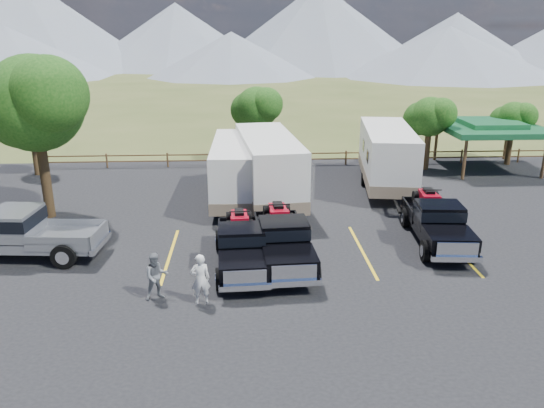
{
  "coord_description": "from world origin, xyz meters",
  "views": [
    {
      "loc": [
        -2.86,
        -16.2,
        9.0
      ],
      "look_at": [
        -1.7,
        5.73,
        1.6
      ],
      "focal_mm": 35.0,
      "sensor_mm": 36.0,
      "label": 1
    }
  ],
  "objects_px": {
    "rig_right": "(437,221)",
    "person_b": "(156,276)",
    "trailer_left": "(237,171)",
    "tree_big_nw": "(34,103)",
    "person_a": "(200,279)",
    "trailer_center": "(269,168)",
    "pavilion": "(490,127)",
    "rig_center": "(283,238)",
    "pickup_silver": "(21,233)",
    "rig_left": "(241,244)",
    "trailer_right": "(387,157)"
  },
  "relations": [
    {
      "from": "rig_center",
      "to": "pickup_silver",
      "type": "relative_size",
      "value": 0.9
    },
    {
      "from": "rig_center",
      "to": "trailer_left",
      "type": "distance_m",
      "value": 7.87
    },
    {
      "from": "trailer_left",
      "to": "rig_left",
      "type": "bearing_deg",
      "value": -87.29
    },
    {
      "from": "trailer_right",
      "to": "person_a",
      "type": "distance_m",
      "value": 16.32
    },
    {
      "from": "trailer_left",
      "to": "pickup_silver",
      "type": "bearing_deg",
      "value": -141.67
    },
    {
      "from": "rig_right",
      "to": "trailer_left",
      "type": "height_order",
      "value": "trailer_left"
    },
    {
      "from": "trailer_center",
      "to": "pickup_silver",
      "type": "distance_m",
      "value": 12.26
    },
    {
      "from": "rig_right",
      "to": "trailer_right",
      "type": "relative_size",
      "value": 0.62
    },
    {
      "from": "trailer_left",
      "to": "person_a",
      "type": "relative_size",
      "value": 5.19
    },
    {
      "from": "trailer_left",
      "to": "trailer_center",
      "type": "distance_m",
      "value": 1.69
    },
    {
      "from": "rig_right",
      "to": "trailer_center",
      "type": "bearing_deg",
      "value": 144.75
    },
    {
      "from": "rig_center",
      "to": "person_b",
      "type": "relative_size",
      "value": 3.64
    },
    {
      "from": "rig_center",
      "to": "trailer_center",
      "type": "relative_size",
      "value": 0.6
    },
    {
      "from": "tree_big_nw",
      "to": "rig_right",
      "type": "distance_m",
      "value": 18.97
    },
    {
      "from": "person_b",
      "to": "rig_center",
      "type": "bearing_deg",
      "value": 13.11
    },
    {
      "from": "pavilion",
      "to": "person_b",
      "type": "xyz_separation_m",
      "value": [
        -18.94,
        -16.66,
        -1.9
      ]
    },
    {
      "from": "rig_left",
      "to": "trailer_left",
      "type": "xyz_separation_m",
      "value": [
        -0.25,
        7.96,
        0.79
      ]
    },
    {
      "from": "rig_center",
      "to": "person_b",
      "type": "height_order",
      "value": "rig_center"
    },
    {
      "from": "pavilion",
      "to": "rig_center",
      "type": "bearing_deg",
      "value": -136.18
    },
    {
      "from": "rig_right",
      "to": "person_b",
      "type": "relative_size",
      "value": 3.67
    },
    {
      "from": "trailer_left",
      "to": "pavilion",
      "type": "bearing_deg",
      "value": 21.78
    },
    {
      "from": "pavilion",
      "to": "rig_center",
      "type": "xyz_separation_m",
      "value": [
        -14.4,
        -13.82,
        -1.78
      ]
    },
    {
      "from": "tree_big_nw",
      "to": "trailer_center",
      "type": "relative_size",
      "value": 0.76
    },
    {
      "from": "trailer_left",
      "to": "person_a",
      "type": "bearing_deg",
      "value": -94.94
    },
    {
      "from": "pavilion",
      "to": "trailer_left",
      "type": "distance_m",
      "value": 17.47
    },
    {
      "from": "tree_big_nw",
      "to": "person_b",
      "type": "height_order",
      "value": "tree_big_nw"
    },
    {
      "from": "trailer_left",
      "to": "trailer_center",
      "type": "xyz_separation_m",
      "value": [
        1.68,
        -0.05,
        0.16
      ]
    },
    {
      "from": "rig_left",
      "to": "rig_right",
      "type": "xyz_separation_m",
      "value": [
        8.44,
        2.02,
        0.06
      ]
    },
    {
      "from": "pavilion",
      "to": "trailer_left",
      "type": "height_order",
      "value": "trailer_left"
    },
    {
      "from": "rig_center",
      "to": "trailer_center",
      "type": "height_order",
      "value": "trailer_center"
    },
    {
      "from": "trailer_left",
      "to": "rig_center",
      "type": "bearing_deg",
      "value": -75.04
    },
    {
      "from": "rig_right",
      "to": "pickup_silver",
      "type": "relative_size",
      "value": 0.9
    },
    {
      "from": "rig_left",
      "to": "pickup_silver",
      "type": "height_order",
      "value": "pickup_silver"
    },
    {
      "from": "pavilion",
      "to": "person_a",
      "type": "bearing_deg",
      "value": -135.58
    },
    {
      "from": "tree_big_nw",
      "to": "rig_right",
      "type": "bearing_deg",
      "value": -13.11
    },
    {
      "from": "pavilion",
      "to": "trailer_right",
      "type": "relative_size",
      "value": 0.62
    },
    {
      "from": "rig_right",
      "to": "rig_center",
      "type": "bearing_deg",
      "value": -161.38
    },
    {
      "from": "pavilion",
      "to": "rig_right",
      "type": "xyz_separation_m",
      "value": [
        -7.61,
        -12.15,
        -1.77
      ]
    },
    {
      "from": "pavilion",
      "to": "rig_center",
      "type": "height_order",
      "value": "pavilion"
    },
    {
      "from": "pickup_silver",
      "to": "rig_center",
      "type": "bearing_deg",
      "value": 89.5
    },
    {
      "from": "pickup_silver",
      "to": "person_a",
      "type": "relative_size",
      "value": 3.81
    },
    {
      "from": "pavilion",
      "to": "pickup_silver",
      "type": "relative_size",
      "value": 0.9
    },
    {
      "from": "rig_right",
      "to": "person_a",
      "type": "distance_m",
      "value": 10.96
    },
    {
      "from": "tree_big_nw",
      "to": "person_a",
      "type": "bearing_deg",
      "value": -48.18
    },
    {
      "from": "pickup_silver",
      "to": "trailer_center",
      "type": "bearing_deg",
      "value": 127.33
    },
    {
      "from": "pickup_silver",
      "to": "rig_left",
      "type": "bearing_deg",
      "value": 86.27
    },
    {
      "from": "pavilion",
      "to": "trailer_right",
      "type": "height_order",
      "value": "trailer_right"
    },
    {
      "from": "rig_right",
      "to": "trailer_right",
      "type": "bearing_deg",
      "value": 95.52
    },
    {
      "from": "trailer_center",
      "to": "rig_left",
      "type": "bearing_deg",
      "value": -106.47
    },
    {
      "from": "tree_big_nw",
      "to": "pavilion",
      "type": "height_order",
      "value": "tree_big_nw"
    }
  ]
}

